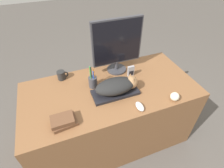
% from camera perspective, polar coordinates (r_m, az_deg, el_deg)
% --- Properties ---
extents(ground_plane, '(12.00, 12.00, 0.00)m').
position_cam_1_polar(ground_plane, '(1.88, 3.90, -24.90)').
color(ground_plane, '#4C4742').
extents(desk, '(1.50, 0.72, 0.71)m').
position_cam_1_polar(desk, '(1.76, -0.40, -10.02)').
color(desk, brown).
rests_on(desk, ground_plane).
extents(keyboard, '(0.38, 0.17, 0.02)m').
position_cam_1_polar(keyboard, '(1.45, 1.07, -2.74)').
color(keyboard, black).
rests_on(keyboard, desk).
extents(cat, '(0.36, 0.18, 0.13)m').
position_cam_1_polar(cat, '(1.41, 2.00, -0.45)').
color(cat, black).
rests_on(cat, keyboard).
extents(monitor, '(0.46, 0.18, 0.50)m').
position_cam_1_polar(monitor, '(1.56, 1.71, 12.85)').
color(monitor, '#333338').
rests_on(monitor, desk).
extents(computer_mouse, '(0.05, 0.10, 0.04)m').
position_cam_1_polar(computer_mouse, '(1.35, 9.05, -7.23)').
color(computer_mouse, silver).
rests_on(computer_mouse, desk).
extents(coffee_mug, '(0.10, 0.07, 0.08)m').
position_cam_1_polar(coffee_mug, '(1.64, -16.11, 2.80)').
color(coffee_mug, black).
rests_on(coffee_mug, desk).
extents(pen_cup, '(0.07, 0.07, 0.22)m').
position_cam_1_polar(pen_cup, '(1.49, -6.27, 0.81)').
color(pen_cup, '#38383D').
rests_on(pen_cup, desk).
extents(baseball, '(0.07, 0.07, 0.07)m').
position_cam_1_polar(baseball, '(1.46, 19.82, -3.87)').
color(baseball, beige).
rests_on(baseball, desk).
extents(phone, '(0.06, 0.02, 0.10)m').
position_cam_1_polar(phone, '(1.62, 6.18, 4.22)').
color(phone, '#99999E').
rests_on(phone, desk).
extents(book_stack, '(0.18, 0.14, 0.06)m').
position_cam_1_polar(book_stack, '(1.28, -15.58, -11.54)').
color(book_stack, brown).
rests_on(book_stack, desk).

